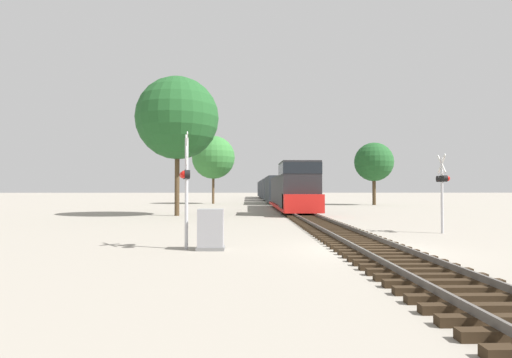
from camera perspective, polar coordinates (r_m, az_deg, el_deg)
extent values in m
plane|color=gray|center=(14.39, 15.95, -9.77)|extent=(400.00, 400.00, 0.00)
cube|color=black|center=(8.17, 31.03, -15.57)|extent=(2.60, 0.22, 0.16)
cube|color=black|center=(8.67, 28.84, -14.76)|extent=(2.60, 0.22, 0.16)
cube|color=black|center=(9.18, 26.90, -14.01)|extent=(2.60, 0.22, 0.16)
cube|color=black|center=(9.70, 25.18, -13.34)|extent=(2.60, 0.22, 0.16)
cube|color=black|center=(10.23, 23.64, -12.72)|extent=(2.60, 0.22, 0.16)
cube|color=black|center=(10.77, 22.26, -12.15)|extent=(2.60, 0.22, 0.16)
cube|color=black|center=(11.31, 21.02, -11.64)|extent=(2.60, 0.22, 0.16)
cube|color=black|center=(11.86, 19.90, -11.16)|extent=(2.60, 0.22, 0.16)
cube|color=black|center=(12.41, 18.88, -10.73)|extent=(2.60, 0.22, 0.16)
cube|color=black|center=(12.97, 17.95, -10.33)|extent=(2.60, 0.22, 0.16)
cube|color=black|center=(13.53, 17.10, -9.96)|extent=(2.60, 0.22, 0.16)
cube|color=black|center=(14.10, 16.32, -9.62)|extent=(2.60, 0.22, 0.16)
cube|color=black|center=(14.66, 15.60, -9.30)|extent=(2.60, 0.22, 0.16)
cube|color=black|center=(15.23, 14.93, -9.01)|extent=(2.60, 0.22, 0.16)
cube|color=black|center=(15.81, 14.32, -8.73)|extent=(2.60, 0.22, 0.16)
cube|color=black|center=(16.38, 13.75, -8.48)|extent=(2.60, 0.22, 0.16)
cube|color=black|center=(16.96, 13.21, -8.24)|extent=(2.60, 0.22, 0.16)
cube|color=black|center=(17.53, 12.72, -8.01)|extent=(2.60, 0.22, 0.16)
cube|color=black|center=(18.11, 12.25, -7.80)|extent=(2.60, 0.22, 0.16)
cube|color=black|center=(18.69, 11.82, -7.60)|extent=(2.60, 0.22, 0.16)
cube|color=black|center=(19.27, 11.41, -7.42)|extent=(2.60, 0.22, 0.16)
cube|color=black|center=(19.86, 11.03, -7.24)|extent=(2.60, 0.22, 0.16)
cube|color=black|center=(20.44, 10.66, -7.07)|extent=(2.60, 0.22, 0.16)
cube|color=black|center=(21.03, 10.32, -6.92)|extent=(2.60, 0.22, 0.16)
cube|color=black|center=(21.61, 10.00, -6.77)|extent=(2.60, 0.22, 0.16)
cube|color=black|center=(22.20, 9.69, -6.63)|extent=(2.60, 0.22, 0.16)
cube|color=black|center=(22.78, 9.40, -6.49)|extent=(2.60, 0.22, 0.16)
cube|color=black|center=(23.37, 9.13, -6.37)|extent=(2.60, 0.22, 0.16)
cube|color=black|center=(23.96, 8.87, -6.24)|extent=(2.60, 0.22, 0.16)
cube|color=black|center=(24.55, 8.62, -6.13)|extent=(2.60, 0.22, 0.16)
cube|color=black|center=(25.14, 8.38, -6.02)|extent=(2.60, 0.22, 0.16)
cube|color=black|center=(25.73, 8.15, -5.91)|extent=(2.60, 0.22, 0.16)
cube|color=black|center=(26.32, 7.94, -5.81)|extent=(2.60, 0.22, 0.16)
cube|color=black|center=(26.91, 7.73, -5.72)|extent=(2.60, 0.22, 0.16)
cube|color=black|center=(27.50, 7.53, -5.62)|extent=(2.60, 0.22, 0.16)
cube|color=black|center=(28.09, 7.35, -5.53)|extent=(2.60, 0.22, 0.16)
cube|color=black|center=(28.68, 7.16, -5.45)|extent=(2.60, 0.22, 0.16)
cube|color=black|center=(29.27, 6.99, -5.37)|extent=(2.60, 0.22, 0.16)
cube|color=black|center=(29.87, 6.82, -5.29)|extent=(2.60, 0.22, 0.16)
cube|color=black|center=(30.46, 6.66, -5.21)|extent=(2.60, 0.22, 0.16)
cube|color=black|center=(31.05, 6.51, -5.14)|extent=(2.60, 0.22, 0.16)
cube|color=black|center=(31.65, 6.36, -5.07)|extent=(2.60, 0.22, 0.16)
cube|color=black|center=(32.24, 6.22, -5.00)|extent=(2.60, 0.22, 0.16)
cube|color=black|center=(32.83, 6.08, -4.94)|extent=(2.60, 0.22, 0.16)
cube|color=black|center=(33.43, 5.95, -4.88)|extent=(2.60, 0.22, 0.16)
cube|color=#56514C|center=(14.16, 13.14, -8.96)|extent=(0.07, 160.00, 0.15)
cube|color=#56514C|center=(14.59, 18.67, -8.71)|extent=(0.07, 160.00, 0.15)
cube|color=#232326|center=(42.15, 4.42, -1.75)|extent=(2.51, 14.00, 3.09)
cube|color=#232326|center=(32.42, 6.15, -1.07)|extent=(2.95, 4.40, 3.96)
cube|color=black|center=(32.46, 6.14, 1.39)|extent=(2.98, 4.44, 0.87)
cube|color=red|center=(30.26, 6.70, -3.49)|extent=(2.95, 2.00, 1.39)
cube|color=red|center=(39.20, 4.86, -3.85)|extent=(3.01, 19.59, 0.24)
cube|color=black|center=(32.75, 6.09, -4.21)|extent=(1.58, 2.20, 1.00)
cube|color=black|center=(45.66, 3.99, -3.42)|extent=(1.58, 2.20, 1.00)
cube|color=#2D3338|center=(56.99, 2.92, -1.44)|extent=(2.81, 12.18, 3.52)
cube|color=black|center=(53.07, 3.24, -3.20)|extent=(1.58, 2.20, 0.90)
cube|color=black|center=(60.97, 2.65, -2.96)|extent=(1.58, 2.20, 0.90)
cube|color=#2D3338|center=(70.95, 2.09, -1.44)|extent=(2.81, 12.18, 3.52)
cube|color=black|center=(67.02, 2.29, -2.82)|extent=(1.58, 2.20, 0.90)
cube|color=black|center=(74.93, 1.91, -2.68)|extent=(1.58, 2.20, 0.90)
cube|color=#2D3338|center=(84.93, 1.53, -1.43)|extent=(2.81, 12.18, 3.52)
cube|color=black|center=(80.99, 1.67, -2.58)|extent=(1.58, 2.20, 0.90)
cube|color=black|center=(88.90, 1.40, -2.48)|extent=(1.58, 2.20, 0.90)
cube|color=#2D3338|center=(98.90, 1.13, -1.43)|extent=(2.81, 12.18, 3.52)
cube|color=black|center=(94.96, 1.23, -2.41)|extent=(1.58, 2.20, 0.90)
cube|color=black|center=(102.87, 1.03, -2.33)|extent=(1.58, 2.20, 0.90)
cylinder|color=#B7B7BC|center=(14.15, -9.90, -2.02)|extent=(0.12, 0.12, 3.90)
cube|color=white|center=(14.23, -9.87, 4.64)|extent=(0.22, 0.91, 0.93)
cube|color=white|center=(14.23, -9.87, 4.64)|extent=(0.22, 0.91, 0.93)
cube|color=black|center=(14.16, -9.89, 0.61)|extent=(0.24, 0.85, 0.06)
cylinder|color=black|center=(14.51, -9.98, 0.56)|extent=(0.24, 0.33, 0.30)
sphere|color=red|center=(14.50, -10.37, 0.56)|extent=(0.26, 0.26, 0.26)
cylinder|color=black|center=(14.16, -9.89, 0.61)|extent=(0.24, 0.33, 0.30)
sphere|color=red|center=(14.15, -10.29, 0.61)|extent=(0.26, 0.26, 0.26)
cylinder|color=black|center=(13.81, -9.80, 0.66)|extent=(0.24, 0.33, 0.30)
sphere|color=red|center=(13.80, -10.21, 0.66)|extent=(0.26, 0.26, 0.26)
cube|color=white|center=(14.18, -9.88, 2.42)|extent=(0.10, 0.32, 0.20)
cylinder|color=#B7B7BC|center=(20.90, 25.03, -2.14)|extent=(0.12, 0.12, 3.59)
cube|color=white|center=(20.94, 24.99, 1.95)|extent=(0.10, 0.93, 0.93)
cube|color=white|center=(20.94, 24.99, 1.95)|extent=(0.10, 0.93, 0.93)
cube|color=black|center=(20.91, 25.01, 0.04)|extent=(0.13, 0.86, 0.06)
cylinder|color=black|center=(20.58, 25.38, 0.06)|extent=(0.20, 0.31, 0.30)
sphere|color=red|center=(20.62, 25.63, 0.06)|extent=(0.26, 0.26, 0.26)
cylinder|color=black|center=(20.91, 25.01, 0.04)|extent=(0.20, 0.31, 0.30)
sphere|color=red|center=(20.95, 25.27, 0.04)|extent=(0.26, 0.26, 0.26)
cylinder|color=black|center=(21.23, 24.66, 0.01)|extent=(0.20, 0.31, 0.30)
sphere|color=red|center=(21.27, 24.91, 0.01)|extent=(0.26, 0.26, 0.26)
cube|color=white|center=(20.91, 25.01, 0.45)|extent=(0.05, 0.32, 0.20)
cube|color=slate|center=(14.02, -6.50, -9.79)|extent=(0.96, 0.64, 0.12)
cube|color=#939399|center=(13.93, -6.49, -6.92)|extent=(0.87, 0.59, 1.29)
cylinder|color=#473521|center=(31.78, -11.21, -0.03)|extent=(0.37, 0.37, 5.72)
sphere|color=#1E5123|center=(32.26, -11.17, 8.53)|extent=(6.48, 6.48, 6.48)
cylinder|color=#473521|center=(54.15, 16.52, -1.41)|extent=(0.45, 0.45, 4.11)
sphere|color=#1E5123|center=(54.26, 16.49, 2.36)|extent=(5.04, 5.04, 5.04)
cylinder|color=brown|center=(56.51, -6.13, -1.14)|extent=(0.35, 0.35, 4.72)
sphere|color=#337533|center=(56.68, -6.12, 3.09)|extent=(6.06, 6.06, 6.06)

